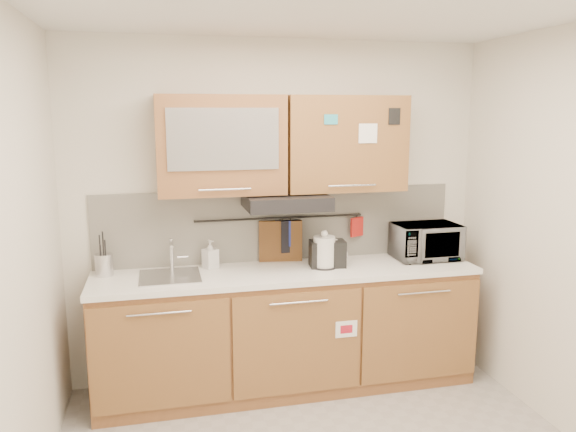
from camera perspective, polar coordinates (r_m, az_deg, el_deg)
wall_back at (r=4.35m, az=-0.94°, el=0.44°), size 3.20×0.00×3.20m
wall_left at (r=2.87m, az=-26.72°, el=-6.04°), size 0.00×3.00×3.00m
base_cabinet at (r=4.31m, az=-0.01°, el=-12.06°), size 2.80×0.64×0.88m
countertop at (r=4.14m, az=-0.00°, el=-5.75°), size 2.82×0.62×0.04m
backsplash at (r=4.35m, az=-0.90°, el=-0.88°), size 2.80×0.02×0.56m
upper_cabinets at (r=4.11m, az=-0.50°, el=7.31°), size 1.82×0.37×0.70m
range_hood at (r=4.09m, az=-0.19°, el=1.49°), size 0.60×0.46×0.10m
sink at (r=4.05m, az=-11.89°, el=-6.00°), size 0.42×0.40×0.26m
utensil_rail at (r=4.31m, az=-0.80°, el=-0.20°), size 1.30×0.02×0.02m
utensil_crock at (r=4.18m, az=-18.19°, el=-4.69°), size 0.15×0.15×0.31m
kettle at (r=4.18m, az=3.71°, el=-3.74°), size 0.22×0.21×0.28m
toaster at (r=4.21m, az=4.02°, el=-3.80°), size 0.27×0.18×0.20m
microwave at (r=4.55m, az=13.84°, el=-2.53°), size 0.50×0.34×0.28m
soap_bottle at (r=4.20m, az=-7.90°, el=-3.85°), size 0.13×0.13×0.21m
cutting_board at (r=4.34m, az=-0.76°, el=-3.17°), size 0.33×0.07×0.41m
oven_mitt at (r=4.32m, az=-0.52°, el=-1.79°), size 0.12×0.05×0.20m
dark_pouch at (r=4.34m, az=0.27°, el=-2.07°), size 0.16×0.05×0.25m
pot_holder at (r=4.48m, az=7.01°, el=-1.10°), size 0.12×0.07×0.15m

